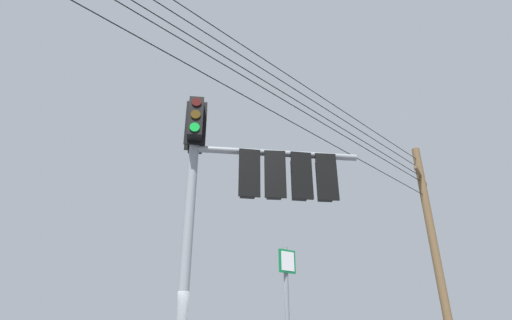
{
  "coord_description": "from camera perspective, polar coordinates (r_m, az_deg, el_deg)",
  "views": [
    {
      "loc": [
        4.23,
        -6.55,
        1.58
      ],
      "look_at": [
        0.21,
        -0.1,
        5.17
      ],
      "focal_mm": 28.04,
      "sensor_mm": 36.0,
      "label": 1
    }
  ],
  "objects": [
    {
      "name": "utility_pole_wooden",
      "position": [
        16.79,
        24.27,
        -12.37
      ],
      "size": [
        0.31,
        2.16,
        9.19
      ],
      "color": "brown",
      "rests_on": "ground"
    },
    {
      "name": "signal_mast_assembly",
      "position": [
        8.15,
        -2.19,
        -3.24
      ],
      "size": [
        3.17,
        2.71,
        6.42
      ],
      "color": "gray",
      "rests_on": "ground"
    },
    {
      "name": "overhead_wire_span",
      "position": [
        9.64,
        -13.3,
        19.07
      ],
      "size": [
        6.17,
        23.57,
        2.11
      ],
      "color": "black"
    }
  ]
}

